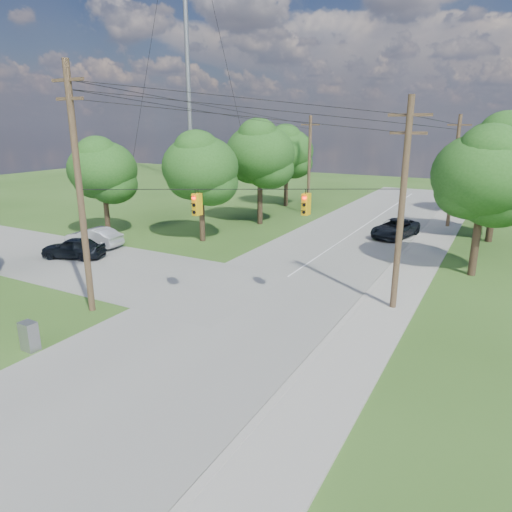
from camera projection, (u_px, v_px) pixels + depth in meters
The scene contains 21 objects.
ground at pixel (157, 332), 20.97m from camera, with size 140.00×140.00×0.00m, color #2C4C19.
main_road at pixel (248, 303), 24.25m from camera, with size 10.00×100.00×0.03m, color gray.
sidewalk_east at pixel (373, 329), 21.13m from camera, with size 2.60×100.00×0.12m, color gray.
pole_sw at pixel (79, 189), 21.70m from camera, with size 2.00×0.32×12.00m.
pole_ne at pixel (402, 204), 22.05m from camera, with size 2.00×0.32×10.50m.
pole_north_e at pixel (454, 171), 40.65m from camera, with size 2.00×0.32×10.00m.
pole_north_w at pixel (309, 165), 47.09m from camera, with size 2.00×0.32×10.00m.
power_lines at pixel (294, 125), 27.43m from camera, with size 13.93×29.62×4.93m.
traffic_signals at pixel (252, 204), 21.98m from camera, with size 4.91×3.27×1.05m.
radio_mast at pixel (186, 31), 68.18m from camera, with size 0.70×0.70×45.00m, color gray.
tree_w_near at pixel (200, 167), 35.64m from camera, with size 6.00×6.00×8.40m.
tree_w_mid at pixel (260, 153), 41.72m from camera, with size 6.40×6.40×9.22m.
tree_w_far at pixel (287, 151), 51.15m from camera, with size 6.00×6.00×8.73m.
tree_e_near at pixel (485, 175), 27.13m from camera, with size 6.20×6.20×8.81m.
tree_e_mid at pixel (501, 155), 35.12m from camera, with size 6.60×6.60×9.64m.
tree_e_far at pixel (492, 157), 45.95m from camera, with size 5.80×5.80×8.32m.
tree_cross_n at pixel (103, 169), 37.33m from camera, with size 5.60×5.60×7.91m.
car_cross_dark at pixel (73, 248), 32.21m from camera, with size 1.77×4.40×1.50m, color black.
car_cross_silver at pixel (94, 237), 35.13m from camera, with size 1.60×4.60×1.52m, color silver.
car_main_north at pixel (395, 228), 38.17m from camera, with size 2.49×5.39×1.50m, color black.
control_cabinet at pixel (29, 336), 19.13m from camera, with size 0.70×0.51×1.27m, color gray.
Camera 1 is at (13.25, -14.57, 9.23)m, focal length 32.00 mm.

